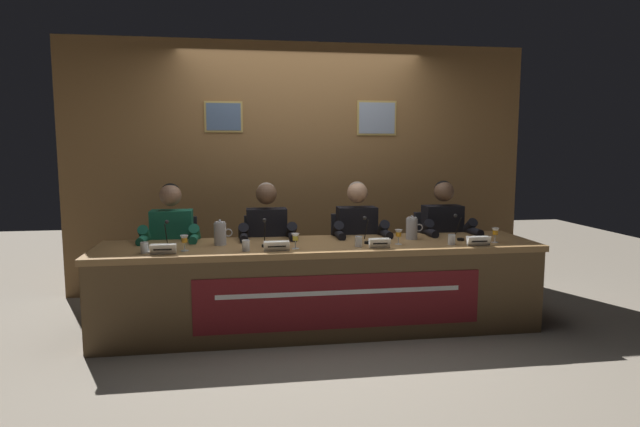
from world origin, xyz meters
name	(u,v)px	position (x,y,z in m)	size (l,w,h in m)	color
ground_plane	(320,327)	(0.00, 0.00, 0.00)	(12.00, 12.00, 0.00)	gray
wall_back_panelled	(301,168)	(0.00, 1.32, 1.30)	(4.84, 0.14, 2.60)	brown
conference_table	(322,272)	(0.00, -0.11, 0.50)	(3.64, 0.82, 0.73)	olive
chair_far_left	(175,268)	(-1.25, 0.59, 0.42)	(0.44, 0.45, 0.88)	black
panelist_far_left	(171,242)	(-1.25, 0.39, 0.70)	(0.51, 0.48, 1.21)	black
nameplate_far_left	(163,249)	(-1.23, -0.28, 0.77)	(0.19, 0.06, 0.08)	white
juice_glass_far_left	(184,240)	(-1.08, -0.17, 0.81)	(0.06, 0.06, 0.12)	white
water_cup_far_left	(145,248)	(-1.37, -0.22, 0.76)	(0.06, 0.06, 0.08)	silver
microphone_far_left	(166,239)	(-1.24, -0.04, 0.80)	(0.06, 0.17, 0.22)	black
chair_center_left	(267,265)	(-0.42, 0.59, 0.42)	(0.44, 0.45, 0.88)	black
panelist_center_left	(267,240)	(-0.42, 0.39, 0.70)	(0.51, 0.48, 1.21)	black
nameplate_center_left	(277,246)	(-0.38, -0.29, 0.77)	(0.20, 0.06, 0.08)	white
juice_glass_center_left	(295,238)	(-0.23, -0.21, 0.81)	(0.06, 0.06, 0.12)	white
water_cup_center_left	(246,246)	(-0.62, -0.24, 0.76)	(0.06, 0.06, 0.08)	silver
microphone_center_left	(265,237)	(-0.46, -0.06, 0.80)	(0.06, 0.17, 0.22)	black
chair_center_right	(354,262)	(0.42, 0.59, 0.42)	(0.44, 0.45, 0.88)	black
panelist_center_right	(358,237)	(0.42, 0.39, 0.70)	(0.51, 0.48, 1.21)	black
nameplate_center_right	(380,243)	(0.43, -0.29, 0.77)	(0.17, 0.06, 0.08)	white
juice_glass_center_right	(399,234)	(0.63, -0.15, 0.81)	(0.06, 0.06, 0.12)	white
water_cup_center_right	(359,242)	(0.29, -0.20, 0.76)	(0.06, 0.06, 0.08)	silver
microphone_center_right	(367,234)	(0.39, -0.04, 0.80)	(0.06, 0.17, 0.22)	black
chair_far_right	(437,259)	(1.25, 0.59, 0.42)	(0.44, 0.45, 0.88)	black
panelist_far_right	(445,235)	(1.25, 0.39, 0.70)	(0.51, 0.48, 1.21)	black
nameplate_far_right	(479,241)	(1.25, -0.31, 0.77)	(0.19, 0.06, 0.08)	white
juice_glass_far_right	(495,232)	(1.46, -0.18, 0.81)	(0.06, 0.06, 0.12)	white
water_cup_far_right	(452,240)	(1.06, -0.23, 0.76)	(0.06, 0.06, 0.08)	silver
microphone_far_right	(459,231)	(1.21, -0.01, 0.80)	(0.06, 0.17, 0.22)	black
water_pitcher_left_side	(220,233)	(-0.82, 0.05, 0.82)	(0.15, 0.10, 0.21)	silver
water_pitcher_right_side	(412,228)	(0.82, 0.08, 0.82)	(0.15, 0.10, 0.21)	silver
document_stack_far_left	(160,251)	(-1.27, -0.16, 0.73)	(0.22, 0.17, 0.01)	white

